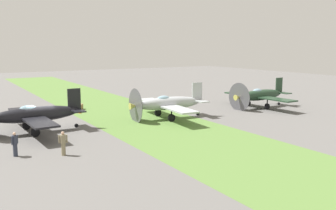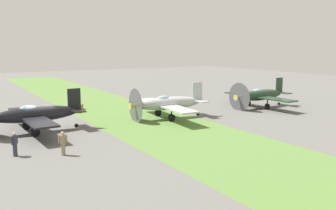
{
  "view_description": "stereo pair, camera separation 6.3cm",
  "coord_description": "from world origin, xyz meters",
  "px_view_note": "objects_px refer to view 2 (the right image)",
  "views": [
    {
      "loc": [
        -34.75,
        7.17,
        7.72
      ],
      "look_at": [
        -0.92,
        -13.17,
        1.41
      ],
      "focal_mm": 39.9,
      "sensor_mm": 36.0,
      "label": 1
    },
    {
      "loc": [
        -34.78,
        7.12,
        7.72
      ],
      "look_at": [
        -0.92,
        -13.17,
        1.41
      ],
      "focal_mm": 39.9,
      "sensor_mm": 36.0,
      "label": 2
    }
  ],
  "objects_px": {
    "airplane_wingman": "(168,103)",
    "airplane_trail": "(260,95)",
    "runway_marker_cone": "(80,111)",
    "ground_crew_chief": "(63,143)",
    "supply_crate": "(79,107)",
    "ground_crew_mechanic": "(15,144)",
    "airplane_lead": "(34,114)"
  },
  "relations": [
    {
      "from": "ground_crew_chief",
      "to": "supply_crate",
      "type": "xyz_separation_m",
      "value": [
        18.4,
        -6.98,
        -0.59
      ]
    },
    {
      "from": "airplane_wingman",
      "to": "runway_marker_cone",
      "type": "bearing_deg",
      "value": 46.3
    },
    {
      "from": "airplane_lead",
      "to": "airplane_trail",
      "type": "relative_size",
      "value": 1.04
    },
    {
      "from": "airplane_wingman",
      "to": "ground_crew_mechanic",
      "type": "bearing_deg",
      "value": 115.16
    },
    {
      "from": "ground_crew_chief",
      "to": "supply_crate",
      "type": "height_order",
      "value": "ground_crew_chief"
    },
    {
      "from": "airplane_trail",
      "to": "ground_crew_mechanic",
      "type": "distance_m",
      "value": 30.56
    },
    {
      "from": "ground_crew_chief",
      "to": "supply_crate",
      "type": "distance_m",
      "value": 19.69
    },
    {
      "from": "ground_crew_mechanic",
      "to": "runway_marker_cone",
      "type": "bearing_deg",
      "value": 16.97
    },
    {
      "from": "airplane_wingman",
      "to": "airplane_trail",
      "type": "xyz_separation_m",
      "value": [
        0.14,
        -13.56,
        -0.05
      ]
    },
    {
      "from": "airplane_lead",
      "to": "runway_marker_cone",
      "type": "height_order",
      "value": "airplane_lead"
    },
    {
      "from": "ground_crew_chief",
      "to": "airplane_trail",
      "type": "bearing_deg",
      "value": 32.64
    },
    {
      "from": "ground_crew_mechanic",
      "to": "supply_crate",
      "type": "relative_size",
      "value": 1.92
    },
    {
      "from": "airplane_lead",
      "to": "airplane_trail",
      "type": "height_order",
      "value": "airplane_lead"
    },
    {
      "from": "airplane_wingman",
      "to": "ground_crew_mechanic",
      "type": "xyz_separation_m",
      "value": [
        -6.33,
        16.3,
        -0.71
      ]
    },
    {
      "from": "airplane_lead",
      "to": "supply_crate",
      "type": "height_order",
      "value": "airplane_lead"
    },
    {
      "from": "airplane_trail",
      "to": "runway_marker_cone",
      "type": "height_order",
      "value": "airplane_trail"
    },
    {
      "from": "airplane_lead",
      "to": "supply_crate",
      "type": "distance_m",
      "value": 12.43
    },
    {
      "from": "ground_crew_chief",
      "to": "runway_marker_cone",
      "type": "bearing_deg",
      "value": 84.38
    },
    {
      "from": "airplane_trail",
      "to": "airplane_wingman",
      "type": "bearing_deg",
      "value": 87.74
    },
    {
      "from": "airplane_lead",
      "to": "supply_crate",
      "type": "relative_size",
      "value": 12.16
    },
    {
      "from": "airplane_wingman",
      "to": "supply_crate",
      "type": "height_order",
      "value": "airplane_wingman"
    },
    {
      "from": "ground_crew_chief",
      "to": "runway_marker_cone",
      "type": "height_order",
      "value": "ground_crew_chief"
    },
    {
      "from": "supply_crate",
      "to": "ground_crew_mechanic",
      "type": "bearing_deg",
      "value": 149.51
    },
    {
      "from": "ground_crew_chief",
      "to": "runway_marker_cone",
      "type": "distance_m",
      "value": 16.83
    },
    {
      "from": "airplane_wingman",
      "to": "airplane_lead",
      "type": "bearing_deg",
      "value": 91.72
    },
    {
      "from": "ground_crew_mechanic",
      "to": "supply_crate",
      "type": "height_order",
      "value": "ground_crew_mechanic"
    },
    {
      "from": "airplane_wingman",
      "to": "ground_crew_mechanic",
      "type": "distance_m",
      "value": 17.5
    },
    {
      "from": "ground_crew_mechanic",
      "to": "runway_marker_cone",
      "type": "distance_m",
      "value": 16.86
    },
    {
      "from": "airplane_wingman",
      "to": "ground_crew_chief",
      "type": "xyz_separation_m",
      "value": [
        -7.83,
        13.33,
        -0.71
      ]
    },
    {
      "from": "supply_crate",
      "to": "runway_marker_cone",
      "type": "xyz_separation_m",
      "value": [
        -2.78,
        0.75,
        -0.1
      ]
    },
    {
      "from": "airplane_wingman",
      "to": "supply_crate",
      "type": "bearing_deg",
      "value": 34.93
    },
    {
      "from": "airplane_trail",
      "to": "supply_crate",
      "type": "height_order",
      "value": "airplane_trail"
    }
  ]
}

